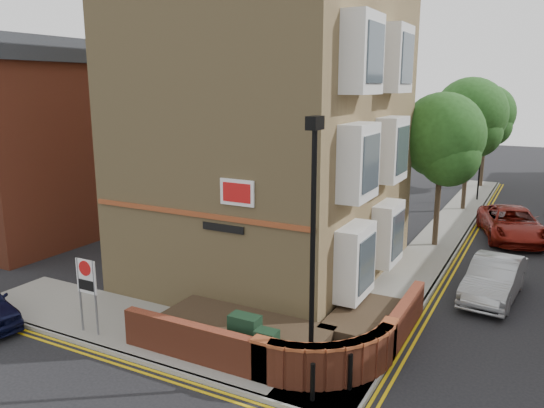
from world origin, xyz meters
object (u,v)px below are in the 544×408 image
Objects in this scene: utility_cabinet_large at (245,337)px; lamppost at (313,252)px; zone_sign at (87,282)px; silver_car_near at (494,279)px.

lamppost is at bearing -3.01° from utility_cabinet_large.
lamppost is 6.85m from zone_sign.
utility_cabinet_large is 0.55× the size of zone_sign.
zone_sign is (-4.70, -0.80, 0.92)m from utility_cabinet_large.
lamppost is at bearing 6.07° from zone_sign.
utility_cabinet_large is at bearing -118.92° from silver_car_near.
lamppost is 5.25× the size of utility_cabinet_large.
lamppost is 3.24m from utility_cabinet_large.
utility_cabinet_large is at bearing 176.99° from lamppost.
lamppost is at bearing -107.82° from silver_car_near.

